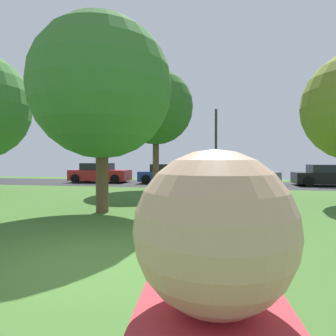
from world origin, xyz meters
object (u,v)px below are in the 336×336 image
object	(u,v)px
oak_tree_center	(102,89)
street_lamp_post	(216,150)
parked_car_blue	(168,175)
parked_car_black	(330,176)
parked_car_red	(100,173)
frisbee_disc	(261,223)
maple_tree_far	(156,107)
parked_car_grey	(246,175)

from	to	relation	value
oak_tree_center	street_lamp_post	xyz separation A→B (m)	(3.35, 7.77, -1.66)
parked_car_blue	parked_car_black	bearing A→B (deg)	0.19
parked_car_red	parked_car_black	world-z (taller)	parked_car_red
parked_car_blue	parked_car_black	distance (m)	10.64
frisbee_disc	maple_tree_far	bearing A→B (deg)	119.79
parked_car_red	frisbee_disc	bearing A→B (deg)	-50.87
oak_tree_center	maple_tree_far	distance (m)	7.83
maple_tree_far	parked_car_red	bearing A→B (deg)	142.90
maple_tree_far	street_lamp_post	world-z (taller)	maple_tree_far
oak_tree_center	parked_car_red	xyz separation A→B (m)	(-5.42, 11.81, -3.24)
parked_car_black	street_lamp_post	distance (m)	8.33
parked_car_grey	parked_car_red	bearing A→B (deg)	177.61
oak_tree_center	frisbee_disc	xyz separation A→B (m)	(4.75, -0.69, -3.89)
oak_tree_center	frisbee_disc	size ratio (longest dim) A/B	22.71
parked_car_blue	frisbee_disc	bearing A→B (deg)	-68.50
parked_car_red	street_lamp_post	distance (m)	9.79
maple_tree_far	street_lamp_post	xyz separation A→B (m)	(3.45, -0.02, -2.47)
oak_tree_center	parked_car_blue	size ratio (longest dim) A/B	1.46
oak_tree_center	parked_car_red	size ratio (longest dim) A/B	1.39
frisbee_disc	street_lamp_post	distance (m)	8.87
frisbee_disc	parked_car_grey	distance (m)	12.08
parked_car_red	parked_car_grey	xyz separation A→B (m)	(10.65, -0.45, -0.02)
parked_car_grey	parked_car_blue	bearing A→B (deg)	177.22
parked_car_grey	street_lamp_post	xyz separation A→B (m)	(-1.88, -3.59, 1.61)
parked_car_grey	oak_tree_center	bearing A→B (deg)	-114.70
frisbee_disc	oak_tree_center	bearing A→B (deg)	171.71
parked_car_grey	parked_car_black	size ratio (longest dim) A/B	0.92
oak_tree_center	parked_car_black	distance (m)	16.06
parked_car_black	frisbee_disc	bearing A→B (deg)	-115.13
maple_tree_far	parked_car_blue	bearing A→B (deg)	89.95
parked_car_red	parked_car_blue	xyz separation A→B (m)	(5.32, -0.19, -0.03)
parked_car_black	street_lamp_post	xyz separation A→B (m)	(-7.19, -3.89, 1.62)
street_lamp_post	maple_tree_far	bearing A→B (deg)	179.73
oak_tree_center	parked_car_blue	xyz separation A→B (m)	(-0.10, 11.62, -3.27)
parked_car_blue	parked_car_red	bearing A→B (deg)	178.00
parked_car_red	oak_tree_center	bearing A→B (deg)	-65.34
maple_tree_far	parked_car_blue	distance (m)	5.60
oak_tree_center	frisbee_disc	bearing A→B (deg)	-8.29
parked_car_red	parked_car_grey	size ratio (longest dim) A/B	1.06
parked_car_black	street_lamp_post	size ratio (longest dim) A/B	1.01
maple_tree_far	parked_car_grey	xyz separation A→B (m)	(5.33, 3.58, -4.07)
frisbee_disc	parked_car_blue	distance (m)	13.25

